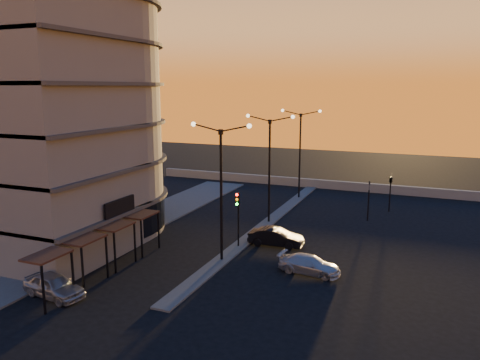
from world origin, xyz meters
name	(u,v)px	position (x,y,z in m)	size (l,w,h in m)	color
ground	(222,261)	(0.00, 0.00, 0.00)	(120.00, 120.00, 0.00)	black
sidewalk_west	(129,227)	(-10.50, 4.00, 0.06)	(5.00, 40.00, 0.12)	#474745
median	(269,222)	(0.00, 10.00, 0.06)	(1.20, 36.00, 0.12)	#474745
parapet	(329,185)	(2.00, 26.00, 0.50)	(44.00, 0.50, 1.00)	gray
building	(52,85)	(-14.00, 0.03, 11.91)	(14.35, 17.08, 25.00)	slate
streetlamp_near	(221,181)	(0.00, 0.00, 5.59)	(4.32, 0.32, 9.51)	black
streetlamp_mid	(269,160)	(0.00, 10.00, 5.59)	(4.32, 0.32, 9.51)	black
streetlamp_far	(300,147)	(0.00, 20.00, 5.59)	(4.32, 0.32, 9.51)	black
traffic_light_main	(238,210)	(0.00, 2.87, 2.89)	(0.28, 0.44, 4.25)	black
signal_east_a	(369,200)	(8.00, 14.00, 1.93)	(0.13, 0.16, 3.60)	black
signal_east_b	(391,180)	(9.50, 18.00, 3.10)	(0.42, 1.99, 3.60)	black
car_hatchback	(54,286)	(-6.50, -8.77, 0.68)	(1.60, 3.97, 1.35)	#A0A3A7
car_sedan	(276,237)	(2.48, 4.39, 0.68)	(1.43, 4.11, 1.35)	black
car_wagon	(309,265)	(6.13, 0.15, 0.58)	(1.64, 4.03, 1.17)	#B5B9BE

